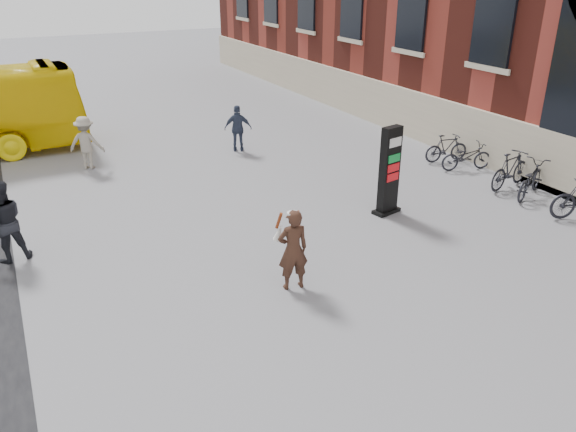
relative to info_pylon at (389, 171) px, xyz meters
name	(u,v)px	position (x,y,z in m)	size (l,w,h in m)	color
ground	(278,279)	(-4.20, -1.85, -1.20)	(100.00, 100.00, 0.00)	#9E9EA3
info_pylon	(389,171)	(0.00, 0.00, 0.00)	(0.83, 0.53, 2.40)	black
woman	(293,249)	(-4.06, -2.26, -0.29)	(0.73, 0.68, 1.76)	#332016
pedestrian_a	(3,222)	(-9.24, 1.74, -0.25)	(0.92, 0.72, 1.90)	#212229
pedestrian_b	(86,143)	(-6.57, 7.47, -0.33)	(1.13, 0.65, 1.74)	#9D9484
pedestrian_c	(238,128)	(-1.43, 6.98, -0.37)	(0.97, 0.40, 1.66)	#303A51
bike_4	(530,179)	(4.40, -0.89, -0.69)	(0.68, 1.94, 1.02)	black
bike_5	(510,170)	(4.40, -0.14, -0.63)	(0.53, 1.88, 1.13)	black
bike_6	(466,157)	(4.40, 1.67, -0.74)	(0.60, 1.72, 0.91)	black
bike_7	(446,148)	(4.40, 2.63, -0.72)	(0.45, 1.58, 0.95)	black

